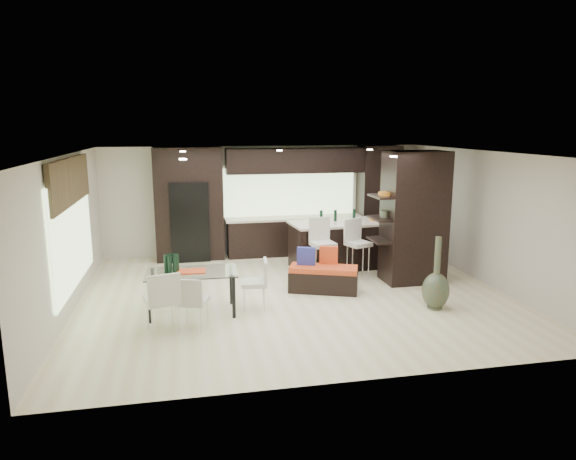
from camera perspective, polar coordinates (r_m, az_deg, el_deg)
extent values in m
plane|color=#F2E7B9|center=(9.96, 0.69, -7.18)|extent=(8.00, 8.00, 0.00)
cube|color=beige|center=(13.01, -2.54, 3.37)|extent=(8.00, 0.02, 2.70)
cube|color=beige|center=(9.62, -23.28, -0.48)|extent=(0.02, 7.00, 2.70)
cube|color=beige|center=(11.15, 21.24, 1.22)|extent=(0.02, 7.00, 2.70)
cube|color=white|center=(9.45, 0.73, 8.53)|extent=(8.00, 7.00, 0.02)
cube|color=#B2D199|center=(9.80, -22.82, -0.23)|extent=(0.04, 3.20, 1.90)
cube|color=#B2D199|center=(13.05, 0.09, 4.29)|extent=(3.40, 0.04, 1.20)
cube|color=brown|center=(9.67, -23.06, 5.00)|extent=(0.08, 3.00, 0.80)
cube|color=white|center=(9.69, 0.42, 8.49)|extent=(4.00, 3.00, 0.02)
cube|color=black|center=(12.77, -0.09, 3.23)|extent=(6.80, 0.68, 2.70)
cube|color=black|center=(12.54, -10.86, 1.02)|extent=(0.90, 0.68, 1.90)
cube|color=black|center=(10.82, 13.84, 1.38)|extent=(1.20, 0.80, 2.70)
cube|color=black|center=(11.84, 6.41, -1.55)|extent=(2.63, 1.33, 1.06)
cube|color=silver|center=(10.80, 3.89, -2.80)|extent=(0.52, 0.52, 1.05)
cube|color=silver|center=(11.05, 7.78, -2.68)|extent=(0.57, 0.57, 1.01)
cube|color=silver|center=(11.31, 11.55, -2.34)|extent=(0.52, 0.52, 1.06)
cube|color=black|center=(10.08, 3.95, -5.45)|extent=(1.42, 0.95, 0.51)
cube|color=white|center=(9.06, -10.57, -6.84)|extent=(1.56, 0.91, 0.74)
cube|color=silver|center=(8.35, -10.48, -8.16)|extent=(0.56, 0.56, 0.82)
cube|color=silver|center=(8.32, -13.82, -7.99)|extent=(0.61, 0.61, 0.92)
cube|color=silver|center=(9.12, -3.80, -6.27)|extent=(0.49, 0.49, 0.82)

